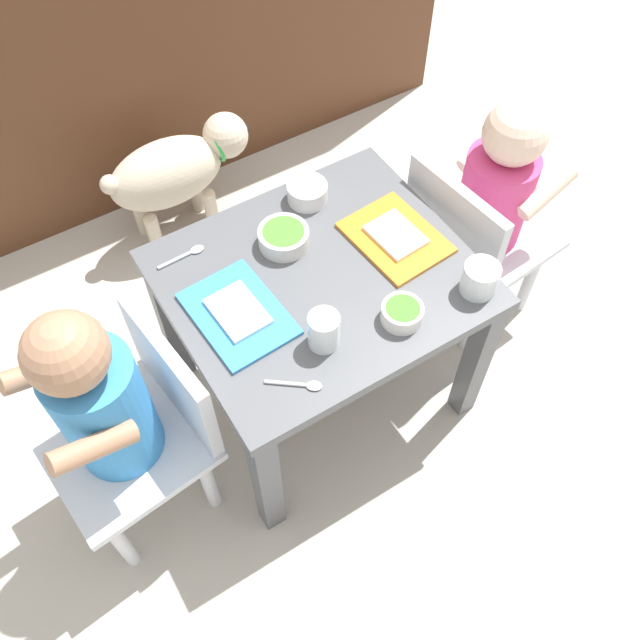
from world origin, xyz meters
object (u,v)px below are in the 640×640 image
water_cup_left (324,332)px  veggie_bowl_near (284,237)px  spoon_by_right_tray (186,255)px  cereal_bowl_left_side (402,313)px  veggie_bowl_far (307,192)px  seated_child_left (110,406)px  food_tray_right (394,235)px  food_tray_left (237,311)px  spoon_by_left_tray (300,385)px  seated_child_right (491,199)px  dog (177,170)px  water_cup_right (480,280)px  dining_table (320,300)px

water_cup_left → veggie_bowl_near: 0.24m
spoon_by_right_tray → cereal_bowl_left_side: bearing=-52.0°
veggie_bowl_far → veggie_bowl_near: bearing=-142.0°
seated_child_left → veggie_bowl_near: size_ratio=6.54×
cereal_bowl_left_side → food_tray_right: bearing=58.5°
food_tray_left → seated_child_left: bearing=-171.7°
seated_child_left → spoon_by_left_tray: (0.29, -0.15, 0.03)m
veggie_bowl_far → seated_child_left: bearing=-157.5°
seated_child_left → seated_child_right: 0.89m
veggie_bowl_near → water_cup_left: bearing=-103.3°
veggie_bowl_near → seated_child_right: bearing=-10.9°
spoon_by_left_tray → veggie_bowl_far: bearing=57.1°
seated_child_left → dog: seated_child_left is taller
food_tray_left → spoon_by_left_tray: bearing=-84.1°
food_tray_left → water_cup_right: 0.45m
dining_table → veggie_bowl_far: (0.08, 0.18, 0.10)m
cereal_bowl_left_side → veggie_bowl_far: bearing=88.1°
food_tray_right → spoon_by_left_tray: 0.38m
dog → food_tray_right: bearing=-71.1°
dog → food_tray_left: 0.68m
dog → veggie_bowl_near: veggie_bowl_near is taller
seated_child_left → veggie_bowl_near: seated_child_left is taller
dining_table → water_cup_left: water_cup_left is taller
seated_child_left → veggie_bowl_far: 0.57m
water_cup_right → spoon_by_right_tray: bearing=139.9°
food_tray_left → veggie_bowl_far: (0.26, 0.18, 0.02)m
seated_child_left → cereal_bowl_left_side: 0.53m
food_tray_left → spoon_by_right_tray: bearing=96.7°
food_tray_left → food_tray_right: bearing=-0.0°
water_cup_left → veggie_bowl_near: (0.06, 0.24, -0.01)m
cereal_bowl_left_side → dining_table: bearing=113.7°
seated_child_right → veggie_bowl_near: 0.47m
seated_child_left → seated_child_right: seated_child_left is taller
dog → water_cup_right: size_ratio=6.11×
water_cup_right → spoon_by_right_tray: (-0.43, 0.36, -0.02)m
dining_table → food_tray_left: size_ratio=2.64×
water_cup_left → veggie_bowl_far: bearing=63.5°
veggie_bowl_near → spoon_by_right_tray: 0.19m
cereal_bowl_left_side → food_tray_left: bearing=145.8°
food_tray_right → cereal_bowl_left_side: cereal_bowl_left_side is taller
spoon_by_left_tray → spoon_by_right_tray: size_ratio=0.87×
water_cup_right → veggie_bowl_far: bearing=112.1°
seated_child_right → spoon_by_right_tray: bearing=165.7°
water_cup_right → spoon_by_left_tray: (-0.39, -0.00, -0.02)m
seated_child_right → food_tray_right: (-0.27, -0.01, 0.05)m
food_tray_right → water_cup_right: (0.06, -0.19, 0.02)m
food_tray_right → spoon_by_right_tray: size_ratio=2.09×
seated_child_right → food_tray_left: bearing=-179.0°
seated_child_right → cereal_bowl_left_side: seated_child_right is taller
water_cup_left → cereal_bowl_left_side: water_cup_left is taller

